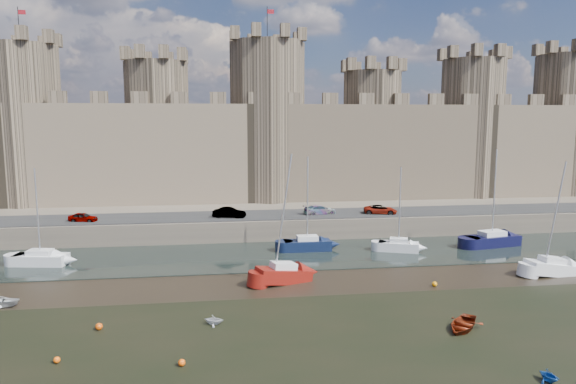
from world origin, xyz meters
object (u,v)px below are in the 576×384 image
car_3 (380,210)px  sailboat_0 (40,258)px  sailboat_4 (284,273)px  sailboat_2 (399,245)px  sailboat_5 (552,267)px  car_0 (83,217)px  sailboat_1 (307,244)px  car_2 (320,210)px  sailboat_3 (492,239)px  car_1 (229,213)px

car_3 → sailboat_0: size_ratio=0.43×
sailboat_4 → sailboat_2: bearing=13.5°
sailboat_4 → sailboat_5: 24.98m
car_0 → sailboat_2: sailboat_2 is taller
car_3 → sailboat_2: bearing=-171.7°
sailboat_1 → sailboat_2: size_ratio=1.12×
car_3 → car_2: bearing=97.1°
sailboat_2 → sailboat_5: sailboat_5 is taller
sailboat_2 → sailboat_3: size_ratio=0.84×
sailboat_2 → sailboat_0: bearing=-159.0°
sailboat_0 → sailboat_3: sailboat_3 is taller
sailboat_0 → sailboat_1: bearing=14.1°
sailboat_2 → sailboat_4: (-13.75, -8.85, 0.06)m
car_1 → sailboat_1: size_ratio=0.38×
car_3 → sailboat_3: bearing=-114.3°
car_3 → sailboat_5: bearing=-137.9°
car_1 → sailboat_1: sailboat_1 is taller
car_0 → sailboat_5: (46.19, -18.85, -2.30)m
car_0 → car_3: bearing=-77.0°
car_1 → sailboat_5: bearing=-107.9°
sailboat_5 → car_3: bearing=114.6°
sailboat_1 → sailboat_4: (-3.98, -10.61, 0.01)m
sailboat_0 → sailboat_3: bearing=11.2°
car_1 → sailboat_4: sailboat_4 is taller
car_0 → sailboat_4: bearing=-117.1°
sailboat_2 → sailboat_5: size_ratio=0.87×
car_0 → sailboat_1: bearing=-93.1°
car_0 → sailboat_4: size_ratio=0.28×
car_0 → sailboat_1: (25.22, -7.15, -2.24)m
car_2 → sailboat_5: size_ratio=0.39×
sailboat_1 → sailboat_2: bearing=-10.2°
car_2 → sailboat_1: size_ratio=0.40×
car_2 → sailboat_3: bearing=-127.5°
sailboat_3 → car_3: bearing=131.2°
car_0 → sailboat_5: bearing=-99.4°
sailboat_0 → sailboat_1: 27.15m
car_2 → car_3: (7.58, -0.85, -0.02)m
sailboat_1 → sailboat_3: size_ratio=0.94×
car_0 → sailboat_2: bearing=-91.5°
sailboat_0 → sailboat_4: size_ratio=0.84×
car_1 → sailboat_2: 20.38m
sailboat_1 → car_2: bearing=69.8°
car_1 → sailboat_1: (8.32, -7.31, -2.34)m
car_2 → sailboat_5: sailboat_5 is taller
car_0 → sailboat_3: (46.35, -7.99, -2.22)m
sailboat_5 → sailboat_3: bearing=85.2°
sailboat_1 → sailboat_5: bearing=-29.1°
car_0 → car_2: 28.25m
sailboat_1 → sailboat_3: 21.15m
car_3 → car_0: bearing=103.8°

